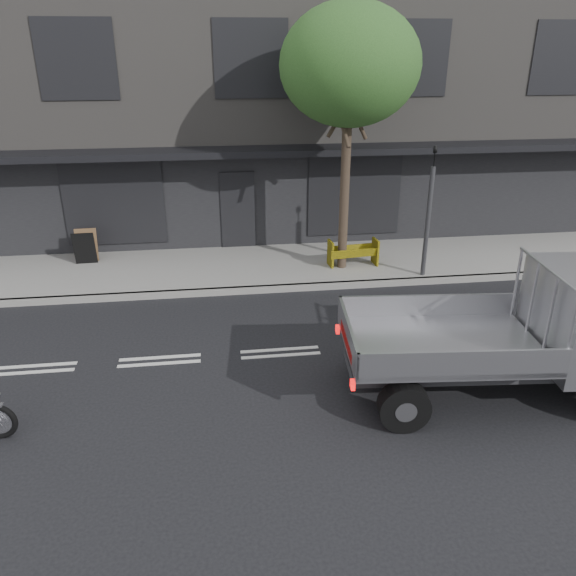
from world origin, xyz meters
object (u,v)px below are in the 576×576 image
Objects in this scene: traffic_light_pole at (428,220)px; construction_barrier at (355,254)px; sandwich_board at (84,248)px; flatbed_ute at (568,323)px; street_tree at (350,66)px.

traffic_light_pole reaches higher than construction_barrier.
traffic_light_pole is 9.25m from sandwich_board.
traffic_light_pole is 5.40m from flatbed_ute.
street_tree is at bearing 117.03° from flatbed_ute.
flatbed_ute is 6.55m from construction_barrier.
traffic_light_pole reaches higher than sandwich_board.
sandwich_board is (-8.97, 1.97, -1.04)m from traffic_light_pole.
sandwich_board is (-6.97, 1.12, -4.67)m from street_tree.
street_tree is at bearing 162.16° from construction_barrier.
traffic_light_pole is 2.60× the size of construction_barrier.
street_tree is 1.93× the size of traffic_light_pole.
construction_barrier is (-1.67, 0.74, -1.12)m from traffic_light_pole.
street_tree is 5.01× the size of construction_barrier.
construction_barrier is (-2.18, 6.11, -0.85)m from flatbed_ute.
street_tree reaches higher than flatbed_ute.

